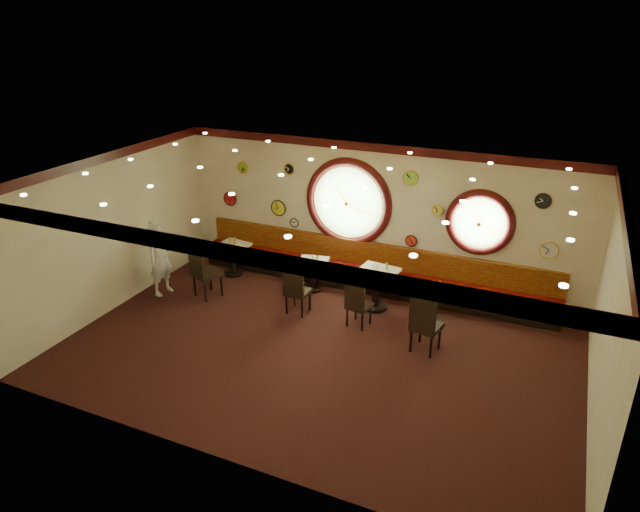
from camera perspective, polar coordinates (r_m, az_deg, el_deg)
The scene contains 50 objects.
floor at distance 10.47m, azimuth -0.27°, elevation -9.43°, with size 9.00×6.00×0.00m, color black.
ceiling at distance 9.14m, azimuth -0.31°, elevation 7.68°, with size 9.00×6.00×0.02m, color gold.
wall_back at distance 12.29m, azimuth 5.47°, elevation 3.92°, with size 9.00×0.02×3.20m, color beige.
wall_front at distance 7.41m, azimuth -10.00°, elevation -10.39°, with size 9.00×0.02×3.20m, color beige.
wall_left at distance 12.11m, azimuth -20.11°, elevation 2.26°, with size 0.02×6.00×3.20m, color beige.
wall_right at distance 9.04m, azimuth 26.89°, elevation -6.17°, with size 0.02×6.00×3.20m, color beige.
molding_back at distance 11.83m, azimuth 5.67°, elevation 10.76°, with size 9.00×0.10×0.18m, color #3A0A0B.
molding_front at distance 6.73m, azimuth -10.65°, elevation 0.58°, with size 9.00×0.10×0.18m, color #3A0A0B.
molding_left at distance 11.66m, azimuth -20.95°, elevation 9.16°, with size 0.10×6.00×0.18m, color #3A0A0B.
molding_right at distance 8.46m, azimuth 28.39°, elevation 2.86°, with size 0.10×6.00×0.18m, color #3A0A0B.
banquette_base at distance 12.63m, azimuth 4.80°, elevation -2.89°, with size 8.00×0.55×0.20m, color black.
banquette_seat at distance 12.52m, azimuth 4.84°, elevation -1.87°, with size 8.00×0.55×0.30m, color #5D0C08.
banquette_back at distance 12.55m, azimuth 5.23°, elevation 0.18°, with size 8.00×0.10×0.55m, color #630F07.
porthole_left_glass at distance 12.40m, azimuth 2.87°, elevation 5.39°, with size 1.66×1.66×0.02m, color #A5D47F.
porthole_left_frame at distance 12.39m, azimuth 2.84°, elevation 5.37°, with size 1.98×1.98×0.18m, color #3A0A0B.
porthole_left_ring at distance 12.36m, azimuth 2.79°, elevation 5.34°, with size 1.61×1.61×0.03m, color gold.
porthole_right_glass at distance 11.76m, azimuth 15.70°, elevation 3.26°, with size 1.10×1.10×0.02m, color #A5D47F.
porthole_right_frame at distance 11.75m, azimuth 15.68°, elevation 3.24°, with size 1.38×1.38×0.18m, color #3A0A0B.
porthole_right_ring at distance 11.72m, azimuth 15.66°, elevation 3.19°, with size 1.09×1.09×0.03m, color gold.
wall_clock_0 at distance 11.77m, azimuth 21.94°, elevation 0.57°, with size 0.34×0.34×0.03m, color white.
wall_clock_1 at distance 11.81m, azimuth 11.69°, elevation 4.52°, with size 0.22×0.22×0.03m, color #EDD94F.
wall_clock_2 at distance 13.15m, azimuth -4.16°, elevation 4.82°, with size 0.36×0.36×0.03m, color yellow.
wall_clock_3 at distance 13.77m, azimuth -8.98°, elevation 5.67°, with size 0.32×0.32×0.03m, color red.
wall_clock_4 at distance 12.75m, azimuth -3.08°, elevation 8.70°, with size 0.24×0.24×0.03m, color black.
wall_clock_5 at distance 12.18m, azimuth 9.12°, elevation 1.52°, with size 0.24×0.24×0.03m, color red.
wall_clock_6 at distance 11.46m, azimuth 21.41°, elevation 5.15°, with size 0.28×0.28×0.03m, color black.
wall_clock_7 at distance 13.34m, azimuth -7.73°, elevation 8.75°, with size 0.26×0.26×0.03m, color #96C226.
wall_clock_8 at distance 13.08m, azimuth -2.57°, elevation 3.36°, with size 0.20×0.20×0.03m, color white.
wall_clock_9 at distance 11.77m, azimuth 9.06°, elevation 7.70°, with size 0.30×0.30×0.03m, color #92D241.
table_a at distance 13.28m, azimuth -8.74°, elevation 0.02°, with size 0.77×0.77×0.74m.
table_b at distance 12.41m, azimuth -0.71°, elevation -1.58°, with size 0.75×0.75×0.69m.
table_c at distance 11.65m, azimuth 5.64°, elevation -2.89°, with size 0.85×0.85×0.85m.
table_d at distance 11.41m, azimuth 11.23°, elevation -4.52°, with size 0.68×0.68×0.66m.
chair_a at distance 12.22m, azimuth -11.72°, elevation -1.07°, with size 0.68×0.68×0.77m.
chair_b at distance 11.36m, azimuth -2.45°, elevation -3.09°, with size 0.46×0.46×0.66m.
chair_c at distance 10.93m, azimuth 3.73°, elevation -4.46°, with size 0.48×0.48×0.62m.
chair_d at distance 10.24m, azimuth 10.41°, elevation -6.33°, with size 0.57×0.57×0.72m.
condiment_a_salt at distance 13.24m, azimuth -9.02°, elevation 1.49°, with size 0.04×0.04×0.11m, color silver.
condiment_b_salt at distance 12.35m, azimuth -0.76°, elevation -0.11°, with size 0.04×0.04×0.11m, color silver.
condiment_c_salt at distance 11.63m, azimuth 5.31°, elevation -0.94°, with size 0.04×0.04×0.11m, color silver.
condiment_d_salt at distance 11.32m, azimuth 10.89°, elevation -3.10°, with size 0.03×0.03×0.09m, color silver.
condiment_a_pepper at distance 13.15m, azimuth -8.64°, elevation 1.33°, with size 0.04×0.04×0.11m, color #BBBBBF.
condiment_b_pepper at distance 12.30m, azimuth -0.73°, elevation -0.26°, with size 0.03×0.03×0.10m, color silver.
condiment_c_pepper at distance 11.48m, azimuth 5.71°, elevation -1.26°, with size 0.04×0.04×0.11m, color silver.
condiment_d_pepper at distance 11.24m, azimuth 11.54°, elevation -3.33°, with size 0.04×0.04×0.10m, color silver.
condiment_a_bottle at distance 13.18m, azimuth -8.48°, elevation 1.54°, with size 0.05×0.05×0.16m, color gold.
condiment_b_bottle at distance 12.27m, azimuth -0.29°, elevation -0.22°, with size 0.04×0.04×0.14m, color gold.
condiment_c_bottle at distance 11.56m, azimuth 6.71°, elevation -0.99°, with size 0.05×0.05×0.17m, color gold.
condiment_d_bottle at distance 11.33m, azimuth 11.88°, elevation -2.89°, with size 0.06×0.06×0.18m, color #CA802F.
waiter at distance 12.58m, azimuth -15.68°, elevation -0.17°, with size 0.61×0.40×1.66m, color white.
Camera 1 is at (3.61, -8.02, 5.67)m, focal length 32.00 mm.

